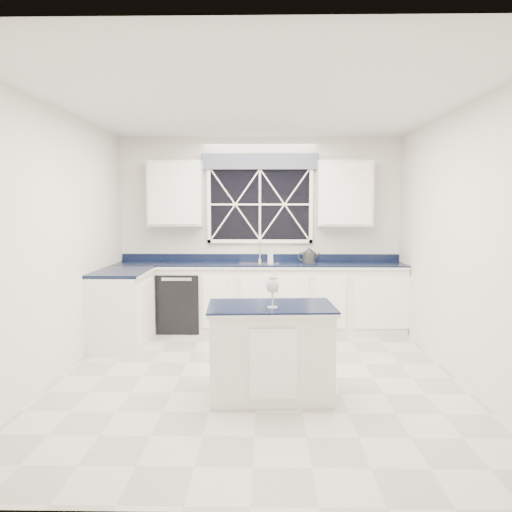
{
  "coord_description": "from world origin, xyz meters",
  "views": [
    {
      "loc": [
        0.08,
        -4.91,
        1.73
      ],
      "look_at": [
        -0.02,
        0.4,
        1.19
      ],
      "focal_mm": 35.0,
      "sensor_mm": 36.0,
      "label": 1
    }
  ],
  "objects_px": {
    "faucet": "(260,250)",
    "wine_glass": "(273,286)",
    "island": "(271,350)",
    "soap_bottle": "(270,256)",
    "dishwasher": "(181,301)",
    "kettle": "(309,256)"
  },
  "relations": [
    {
      "from": "faucet",
      "to": "wine_glass",
      "type": "relative_size",
      "value": 1.11
    },
    {
      "from": "faucet",
      "to": "island",
      "type": "xyz_separation_m",
      "value": [
        0.13,
        -2.64,
        -0.68
      ]
    },
    {
      "from": "soap_bottle",
      "to": "faucet",
      "type": "bearing_deg",
      "value": -170.33
    },
    {
      "from": "faucet",
      "to": "island",
      "type": "distance_m",
      "value": 2.73
    },
    {
      "from": "dishwasher",
      "to": "wine_glass",
      "type": "height_order",
      "value": "wine_glass"
    },
    {
      "from": "dishwasher",
      "to": "faucet",
      "type": "relative_size",
      "value": 2.72
    },
    {
      "from": "dishwasher",
      "to": "soap_bottle",
      "type": "distance_m",
      "value": 1.41
    },
    {
      "from": "faucet",
      "to": "wine_glass",
      "type": "height_order",
      "value": "faucet"
    },
    {
      "from": "faucet",
      "to": "soap_bottle",
      "type": "height_order",
      "value": "faucet"
    },
    {
      "from": "kettle",
      "to": "soap_bottle",
      "type": "height_order",
      "value": "kettle"
    },
    {
      "from": "kettle",
      "to": "dishwasher",
      "type": "bearing_deg",
      "value": -165.68
    },
    {
      "from": "faucet",
      "to": "soap_bottle",
      "type": "xyz_separation_m",
      "value": [
        0.15,
        0.03,
        -0.07
      ]
    },
    {
      "from": "kettle",
      "to": "soap_bottle",
      "type": "relative_size",
      "value": 1.8
    },
    {
      "from": "dishwasher",
      "to": "island",
      "type": "relative_size",
      "value": 0.71
    },
    {
      "from": "island",
      "to": "wine_glass",
      "type": "height_order",
      "value": "wine_glass"
    },
    {
      "from": "soap_bottle",
      "to": "wine_glass",
      "type": "bearing_deg",
      "value": -90.14
    },
    {
      "from": "faucet",
      "to": "soap_bottle",
      "type": "relative_size",
      "value": 1.8
    },
    {
      "from": "faucet",
      "to": "island",
      "type": "bearing_deg",
      "value": -87.18
    },
    {
      "from": "island",
      "to": "wine_glass",
      "type": "xyz_separation_m",
      "value": [
        0.01,
        -0.11,
        0.61
      ]
    },
    {
      "from": "wine_glass",
      "to": "soap_bottle",
      "type": "xyz_separation_m",
      "value": [
        0.01,
        2.78,
        -0.01
      ]
    },
    {
      "from": "island",
      "to": "dishwasher",
      "type": "bearing_deg",
      "value": 113.53
    },
    {
      "from": "kettle",
      "to": "faucet",
      "type": "bearing_deg",
      "value": -179.22
    }
  ]
}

